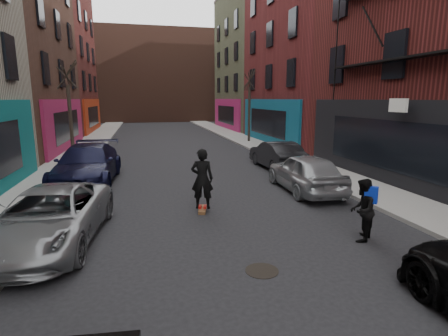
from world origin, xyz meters
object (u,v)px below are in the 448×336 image
skateboard (203,209)px  skateboarder (202,179)px  tree_right_far (249,99)px  parked_right_far (305,172)px  parked_left_end (87,165)px  parked_right_end (276,155)px  tree_left_far (69,102)px  pedestrian (362,210)px  parked_left_far (49,217)px  manhole (262,271)px

skateboard → skateboarder: size_ratio=0.42×
tree_right_far → parked_right_far: (-2.41, -15.16, -2.78)m
parked_left_end → skateboard: size_ratio=7.04×
parked_right_far → parked_left_end: bearing=-19.3°
parked_right_end → skateboarder: (-4.89, -6.03, 0.35)m
tree_left_far → skateboard: bearing=-62.0°
parked_right_end → skateboard: (-4.89, -6.03, -0.66)m
pedestrian → tree_right_far: bearing=-143.0°
parked_right_far → tree_left_far: bearing=-40.8°
tree_left_far → parked_right_end: (10.58, -4.68, -2.67)m
parked_left_far → skateboarder: bearing=28.3°
parked_left_end → pedestrian: parked_left_end is taller
tree_left_far → tree_right_far: size_ratio=0.96×
parked_right_far → manhole: size_ratio=6.28×
parked_left_far → parked_left_end: bearing=96.2°
manhole → parked_left_end: bearing=117.3°
tree_right_far → parked_right_end: size_ratio=1.58×
skateboard → parked_left_end: bearing=144.1°
manhole → tree_right_far: bearing=73.6°
parked_right_far → skateboarder: bearing=21.5°
parked_left_far → parked_right_far: 8.98m
parked_left_far → tree_right_far: bearing=65.7°
parked_left_end → manhole: size_ratio=8.05×
tree_left_far → parked_right_end: 11.87m
tree_right_far → parked_left_far: bearing=-120.4°
tree_right_far → parked_right_end: bearing=-99.7°
skateboarder → tree_left_far: bearing=-48.5°
tree_right_far → parked_left_far: size_ratio=1.38×
tree_left_far → skateboarder: bearing=-62.0°
tree_left_far → tree_right_far: (12.40, 6.00, 0.15)m
parked_left_far → parked_right_end: parked_right_end is taller
skateboard → manhole: size_ratio=1.14×
skateboard → manhole: (0.54, -4.21, -0.04)m
parked_left_end → parked_right_end: 9.07m
parked_left_far → parked_left_end: size_ratio=0.88×
tree_left_far → tree_right_far: 13.78m
parked_left_end → parked_left_far: bearing=-86.7°
parked_right_end → tree_right_far: bearing=-101.3°
parked_left_far → parked_left_end: (0.00, 6.43, 0.13)m
parked_left_far → parked_right_end: bearing=46.8°
tree_right_far → manhole: size_ratio=9.71×
parked_right_far → skateboard: (-4.30, -1.54, -0.70)m
parked_right_far → skateboard: parked_right_far is taller
parked_right_far → parked_left_far: bearing=22.6°
parked_left_end → parked_right_far: (8.39, -3.22, -0.07)m
pedestrian → manhole: bearing=-25.9°
tree_right_far → manhole: tree_right_far is taller
skateboard → manhole: 4.24m
parked_right_end → skateboarder: size_ratio=2.24×
pedestrian → parked_right_far: bearing=-143.2°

